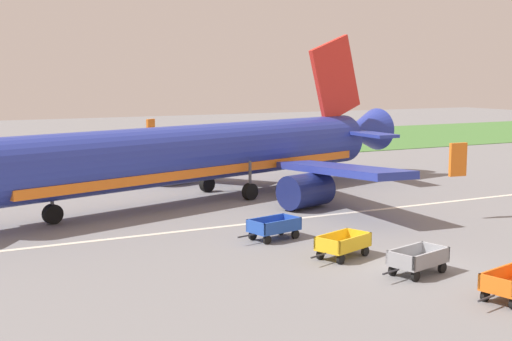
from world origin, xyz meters
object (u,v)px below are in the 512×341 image
at_px(baggage_cart_third_in_row, 418,260).
at_px(baggage_cart_far_end, 274,228).
at_px(baggage_cart_fourth_in_row, 343,245).
at_px(airplane, 211,153).

bearing_deg(baggage_cart_third_in_row, baggage_cart_far_end, 105.85).
xyz_separation_m(baggage_cart_third_in_row, baggage_cart_fourth_in_row, (-1.27, 3.58, 0.00)).
xyz_separation_m(airplane, baggage_cart_third_in_row, (0.37, -20.26, -2.45)).
bearing_deg(baggage_cart_far_end, airplane, 80.91).
relative_size(airplane, baggage_cart_fourth_in_row, 10.28).
distance_m(airplane, baggage_cart_far_end, 12.53).
distance_m(baggage_cart_fourth_in_row, baggage_cart_far_end, 4.66).
distance_m(baggage_cart_third_in_row, baggage_cart_fourth_in_row, 3.80).
bearing_deg(baggage_cart_fourth_in_row, baggage_cart_far_end, 102.93).
height_order(airplane, baggage_cart_far_end, airplane).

